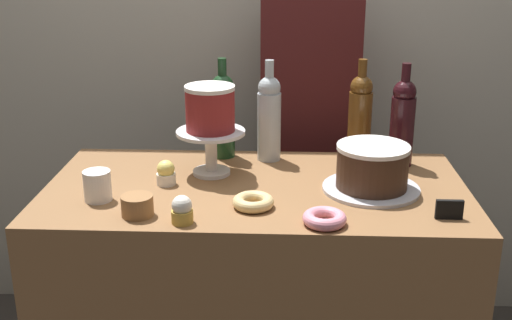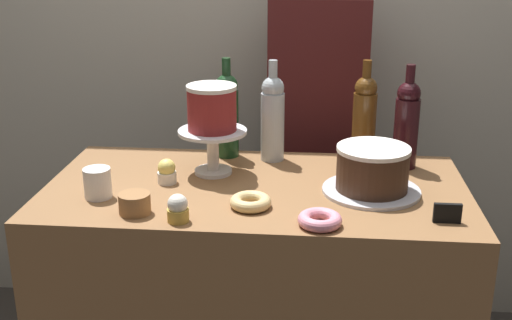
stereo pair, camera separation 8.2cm
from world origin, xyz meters
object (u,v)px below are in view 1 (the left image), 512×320
Objects in this scene: cake_stand_pedestal at (211,145)px; wine_bottle_dark_red at (402,121)px; cupcake_vanilla at (182,210)px; chocolate_round_cake at (372,166)px; coffee_cup_ceramic at (97,186)px; cookie_stack at (137,206)px; cupcake_lemon at (166,173)px; wine_bottle_clear at (269,116)px; barista_figure at (308,146)px; price_sign_chalkboard at (449,210)px; wine_bottle_green at (223,114)px; donut_glazed at (254,202)px; white_layer_cake at (210,108)px; donut_pink at (324,219)px; wine_bottle_amber at (360,115)px.

wine_bottle_dark_red is (0.59, 0.11, 0.05)m from cake_stand_pedestal.
chocolate_round_cake is at bearing 25.89° from cupcake_vanilla.
cookie_stack is at bearing -36.57° from coffee_cup_ceramic.
cupcake_lemon is (-0.71, -0.21, -0.11)m from wine_bottle_dark_red.
wine_bottle_dark_red is at bearing 10.80° from cake_stand_pedestal.
cake_stand_pedestal is 0.36m from cookie_stack.
cupcake_vanilla is at bearing -112.26° from wine_bottle_clear.
cupcake_vanilla is 0.13m from cookie_stack.
cupcake_lemon is at bearing -124.82° from barista_figure.
price_sign_chalkboard is (0.68, 0.06, -0.01)m from cupcake_vanilla.
wine_bottle_dark_red is 0.44m from price_sign_chalkboard.
chocolate_round_cake is 0.40m from wine_bottle_clear.
cookie_stack is (-0.18, -0.49, -0.12)m from wine_bottle_green.
chocolate_round_cake is 2.43× the size of coffee_cup_ceramic.
donut_glazed is (-0.33, -0.14, -0.06)m from chocolate_round_cake.
cookie_stack is at bearing -118.96° from barista_figure.
wine_bottle_dark_red is 1.00× the size of wine_bottle_green.
coffee_cup_ceramic is (-0.76, -0.11, -0.03)m from chocolate_round_cake.
wine_bottle_green is (0.02, 0.17, -0.06)m from white_layer_cake.
wine_bottle_green is 2.91× the size of donut_pink.
white_layer_cake reaches higher than coffee_cup_ceramic.
coffee_cup_ceramic is (-0.29, -0.22, -0.05)m from cake_stand_pedestal.
wine_bottle_dark_red is at bearing 39.32° from donut_glazed.
cupcake_lemon is at bearing -140.90° from wine_bottle_clear.
donut_pink is 0.63m from coffee_cup_ceramic.
price_sign_chalkboard is (0.18, -0.19, -0.05)m from chocolate_round_cake.
donut_glazed is at bearing -102.15° from barista_figure.
cupcake_vanilla is at bearing -95.54° from cake_stand_pedestal.
cupcake_vanilla reaches higher than donut_glazed.
wine_bottle_dark_red is 0.14m from wine_bottle_amber.
cupcake_vanilla is 0.36m from donut_pink.
cake_stand_pedestal reaches higher than cookie_stack.
wine_bottle_green is at bearing 83.98° from cupcake_vanilla.
wine_bottle_clear reaches higher than cupcake_vanilla.
coffee_cup_ceramic is at bearing -142.50° from cupcake_lemon.
wine_bottle_clear is 0.20× the size of barista_figure.
coffee_cup_ceramic is (-0.13, 0.10, 0.02)m from cookie_stack.
donut_glazed is (0.18, 0.11, -0.02)m from cupcake_vanilla.
donut_glazed is at bearing -60.37° from cake_stand_pedestal.
white_layer_cake is 0.35m from donut_glazed.
cupcake_vanilla is 0.21m from donut_glazed.
price_sign_chalkboard is (0.65, -0.30, -0.18)m from white_layer_cake.
chocolate_round_cake is 2.78× the size of cupcake_lemon.
wine_bottle_green is at bearing 106.18° from donut_glazed.
wine_bottle_dark_red is 0.75m from cupcake_lemon.
wine_bottle_clear is 0.47m from barista_figure.
wine_bottle_clear reaches higher than cupcake_lemon.
cake_stand_pedestal is at bearing 37.40° from coffee_cup_ceramic.
wine_bottle_amber is 2.91× the size of donut_glazed.
wine_bottle_clear is at bearing 175.42° from wine_bottle_dark_red.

